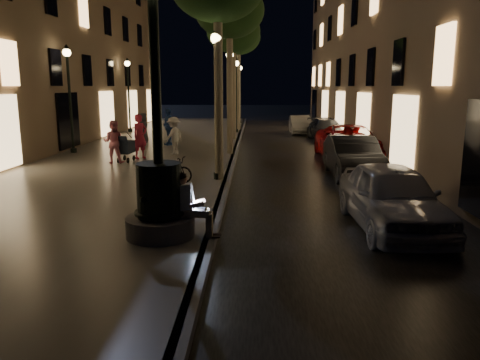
{
  "coord_description": "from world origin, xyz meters",
  "views": [
    {
      "loc": [
        0.89,
        -7.05,
        3.19
      ],
      "look_at": [
        0.58,
        3.0,
        1.17
      ],
      "focal_mm": 35.0,
      "sensor_mm": 36.0,
      "label": 1
    }
  ],
  "objects_px": {
    "lamp_curb_b": "(230,85)",
    "pedestrian_dark": "(143,128)",
    "lamp_curb_a": "(217,85)",
    "lamp_curb_d": "(240,86)",
    "car_fifth": "(300,125)",
    "pedestrian_blue": "(169,126)",
    "car_front": "(392,197)",
    "pedestrian_white": "(174,136)",
    "seated_man_laptop": "(190,203)",
    "bicycle": "(170,169)",
    "tree_third": "(233,32)",
    "car_rear": "(326,130)",
    "tree_far": "(238,38)",
    "pedestrian_pink": "(114,142)",
    "fountain_lamppost": "(159,187)",
    "car_third": "(349,143)",
    "pedestrian_red": "(140,136)",
    "tree_second": "(230,12)",
    "car_second": "(353,157)",
    "lamp_left_c": "(128,86)",
    "lamp_left_b": "(69,85)",
    "lamp_curb_c": "(236,86)",
    "stroller": "(126,147)"
  },
  "relations": [
    {
      "from": "lamp_curb_b",
      "to": "lamp_curb_a",
      "type": "bearing_deg",
      "value": -90.0
    },
    {
      "from": "lamp_curb_a",
      "to": "lamp_curb_d",
      "type": "distance_m",
      "value": 24.0
    },
    {
      "from": "lamp_left_c",
      "to": "pedestrian_white",
      "type": "height_order",
      "value": "lamp_left_c"
    },
    {
      "from": "car_second",
      "to": "tree_second",
      "type": "bearing_deg",
      "value": 135.14
    },
    {
      "from": "tree_far",
      "to": "pedestrian_pink",
      "type": "xyz_separation_m",
      "value": [
        -4.42,
        -14.91,
        -5.39
      ]
    },
    {
      "from": "tree_third",
      "to": "car_fifth",
      "type": "distance_m",
      "value": 8.54
    },
    {
      "from": "pedestrian_pink",
      "to": "fountain_lamppost",
      "type": "bearing_deg",
      "value": 112.22
    },
    {
      "from": "seated_man_laptop",
      "to": "car_rear",
      "type": "xyz_separation_m",
      "value": [
        5.59,
        19.0,
        -0.26
      ]
    },
    {
      "from": "lamp_curb_d",
      "to": "car_front",
      "type": "bearing_deg",
      "value": -81.48
    },
    {
      "from": "tree_third",
      "to": "lamp_curb_b",
      "type": "bearing_deg",
      "value": -90.0
    },
    {
      "from": "pedestrian_white",
      "to": "car_third",
      "type": "bearing_deg",
      "value": 120.43
    },
    {
      "from": "pedestrian_white",
      "to": "tree_far",
      "type": "bearing_deg",
      "value": -160.15
    },
    {
      "from": "lamp_curb_c",
      "to": "bicycle",
      "type": "relative_size",
      "value": 3.13
    },
    {
      "from": "lamp_curb_c",
      "to": "lamp_left_b",
      "type": "bearing_deg",
      "value": -125.37
    },
    {
      "from": "car_fifth",
      "to": "stroller",
      "type": "bearing_deg",
      "value": -121.08
    },
    {
      "from": "lamp_curb_b",
      "to": "pedestrian_dark",
      "type": "relative_size",
      "value": 3.03
    },
    {
      "from": "car_fifth",
      "to": "bicycle",
      "type": "height_order",
      "value": "car_fifth"
    },
    {
      "from": "tree_third",
      "to": "car_rear",
      "type": "bearing_deg",
      "value": 10.32
    },
    {
      "from": "seated_man_laptop",
      "to": "car_rear",
      "type": "height_order",
      "value": "seated_man_laptop"
    },
    {
      "from": "pedestrian_blue",
      "to": "seated_man_laptop",
      "type": "bearing_deg",
      "value": -22.55
    },
    {
      "from": "tree_far",
      "to": "lamp_curb_d",
      "type": "relative_size",
      "value": 1.56
    },
    {
      "from": "seated_man_laptop",
      "to": "pedestrian_red",
      "type": "bearing_deg",
      "value": 108.72
    },
    {
      "from": "tree_second",
      "to": "tree_far",
      "type": "xyz_separation_m",
      "value": [
        -0.02,
        12.0,
        0.1
      ]
    },
    {
      "from": "lamp_curb_b",
      "to": "lamp_curb_c",
      "type": "bearing_deg",
      "value": 90.0
    },
    {
      "from": "car_front",
      "to": "pedestrian_white",
      "type": "bearing_deg",
      "value": 121.4
    },
    {
      "from": "pedestrian_red",
      "to": "pedestrian_blue",
      "type": "xyz_separation_m",
      "value": [
        0.36,
        4.63,
        0.03
      ]
    },
    {
      "from": "car_fifth",
      "to": "pedestrian_dark",
      "type": "xyz_separation_m",
      "value": [
        -9.07,
        -6.94,
        0.37
      ]
    },
    {
      "from": "lamp_curb_b",
      "to": "pedestrian_blue",
      "type": "height_order",
      "value": "lamp_curb_b"
    },
    {
      "from": "tree_second",
      "to": "tree_far",
      "type": "bearing_deg",
      "value": 90.1
    },
    {
      "from": "pedestrian_red",
      "to": "pedestrian_blue",
      "type": "distance_m",
      "value": 4.64
    },
    {
      "from": "seated_man_laptop",
      "to": "lamp_curb_a",
      "type": "relative_size",
      "value": 0.27
    },
    {
      "from": "tree_third",
      "to": "pedestrian_pink",
      "type": "bearing_deg",
      "value": -115.98
    },
    {
      "from": "tree_far",
      "to": "car_fifth",
      "type": "relative_size",
      "value": 2.0
    },
    {
      "from": "lamp_curb_b",
      "to": "car_rear",
      "type": "relative_size",
      "value": 1.09
    },
    {
      "from": "tree_far",
      "to": "lamp_curb_b",
      "type": "height_order",
      "value": "tree_far"
    },
    {
      "from": "car_rear",
      "to": "pedestrian_white",
      "type": "distance_m",
      "value": 10.81
    },
    {
      "from": "lamp_left_b",
      "to": "tree_third",
      "type": "bearing_deg",
      "value": 40.2
    },
    {
      "from": "fountain_lamppost",
      "to": "seated_man_laptop",
      "type": "xyz_separation_m",
      "value": [
        0.61,
        -0.0,
        -0.31
      ]
    },
    {
      "from": "seated_man_laptop",
      "to": "pedestrian_white",
      "type": "xyz_separation_m",
      "value": [
        -2.3,
        11.62,
        0.13
      ]
    },
    {
      "from": "lamp_curb_d",
      "to": "lamp_left_b",
      "type": "bearing_deg",
      "value": -111.53
    },
    {
      "from": "pedestrian_blue",
      "to": "tree_third",
      "type": "bearing_deg",
      "value": 98.9
    },
    {
      "from": "pedestrian_white",
      "to": "bicycle",
      "type": "height_order",
      "value": "pedestrian_white"
    },
    {
      "from": "seated_man_laptop",
      "to": "pedestrian_white",
      "type": "distance_m",
      "value": 11.85
    },
    {
      "from": "car_second",
      "to": "car_third",
      "type": "relative_size",
      "value": 0.8
    },
    {
      "from": "pedestrian_blue",
      "to": "pedestrian_dark",
      "type": "height_order",
      "value": "pedestrian_blue"
    },
    {
      "from": "tree_third",
      "to": "car_rear",
      "type": "distance_m",
      "value": 7.84
    },
    {
      "from": "lamp_left_c",
      "to": "bicycle",
      "type": "distance_m",
      "value": 17.64
    },
    {
      "from": "pedestrian_dark",
      "to": "lamp_curb_a",
      "type": "bearing_deg",
      "value": -162.15
    },
    {
      "from": "car_front",
      "to": "pedestrian_red",
      "type": "bearing_deg",
      "value": 129.58
    },
    {
      "from": "lamp_curb_a",
      "to": "car_third",
      "type": "relative_size",
      "value": 0.88
    }
  ]
}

